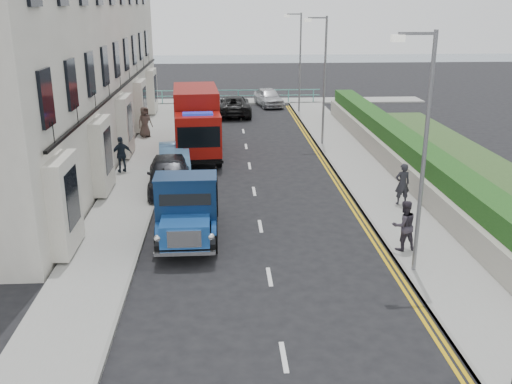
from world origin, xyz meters
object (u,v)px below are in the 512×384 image
(parked_car_front, at_px, (169,174))
(pedestrian_east_near, at_px, (402,184))
(lamp_near, at_px, (421,142))
(bedford_lorry, at_px, (187,212))
(red_lorry, at_px, (197,120))
(lamp_mid, at_px, (323,74))
(lamp_far, at_px, (299,57))

(parked_car_front, distance_m, pedestrian_east_near, 9.62)
(lamp_near, xyz_separation_m, pedestrian_east_near, (1.49, 5.73, -3.05))
(bedford_lorry, xyz_separation_m, parked_car_front, (-1.08, 5.63, -0.34))
(pedestrian_east_near, bearing_deg, parked_car_front, -21.49)
(red_lorry, xyz_separation_m, parked_car_front, (-0.96, -6.15, -1.07))
(parked_car_front, bearing_deg, bedford_lorry, -83.56)
(red_lorry, height_order, pedestrian_east_near, red_lorry)
(lamp_mid, relative_size, red_lorry, 1.05)
(lamp_far, xyz_separation_m, bedford_lorry, (-6.70, -23.33, -2.91))
(lamp_far, distance_m, parked_car_front, 19.61)
(lamp_mid, distance_m, lamp_far, 10.00)
(lamp_mid, height_order, red_lorry, lamp_mid)
(bedford_lorry, height_order, parked_car_front, bedford_lorry)
(lamp_mid, distance_m, pedestrian_east_near, 10.82)
(red_lorry, bearing_deg, lamp_mid, 8.92)
(lamp_near, bearing_deg, lamp_mid, 90.00)
(pedestrian_east_near, bearing_deg, lamp_near, 69.41)
(parked_car_front, bearing_deg, lamp_mid, 40.28)
(lamp_near, xyz_separation_m, red_lorry, (-6.82, 14.44, -2.18))
(lamp_near, bearing_deg, bedford_lorry, 158.28)
(lamp_far, bearing_deg, red_lorry, -120.54)
(lamp_mid, relative_size, lamp_far, 1.00)
(lamp_far, relative_size, red_lorry, 1.05)
(lamp_far, bearing_deg, lamp_mid, -90.00)
(red_lorry, bearing_deg, parked_car_front, -102.83)
(lamp_near, xyz_separation_m, lamp_far, (0.00, 26.00, 0.00))
(lamp_mid, height_order, lamp_far, same)
(lamp_far, bearing_deg, parked_car_front, -113.71)
(parked_car_front, bearing_deg, red_lorry, 76.69)
(parked_car_front, relative_size, pedestrian_east_near, 2.67)
(parked_car_front, bearing_deg, lamp_far, 61.84)
(lamp_far, relative_size, parked_car_front, 1.58)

